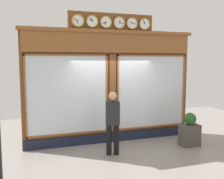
{
  "coord_description": "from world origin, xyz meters",
  "views": [
    {
      "loc": [
        2.49,
        7.38,
        2.5
      ],
      "look_at": [
        0.0,
        0.0,
        1.63
      ],
      "focal_mm": 41.39,
      "sensor_mm": 36.0,
      "label": 1
    }
  ],
  "objects": [
    {
      "name": "shop_facade",
      "position": [
        0.0,
        -0.12,
        1.74
      ],
      "size": [
        5.37,
        0.42,
        3.89
      ],
      "color": "brown",
      "rests_on": "ground_plane"
    },
    {
      "name": "pedestrian",
      "position": [
        0.34,
        1.07,
        0.93
      ],
      "size": [
        0.4,
        0.3,
        1.69
      ],
      "color": "black",
      "rests_on": "ground_plane"
    },
    {
      "name": "planter_box",
      "position": [
        -2.04,
        1.1,
        0.32
      ],
      "size": [
        0.56,
        0.36,
        0.63
      ],
      "primitive_type": "cube",
      "color": "#4C4742",
      "rests_on": "ground_plane"
    },
    {
      "name": "planter_shrub",
      "position": [
        -2.04,
        1.1,
        0.81
      ],
      "size": [
        0.35,
        0.35,
        0.35
      ],
      "primitive_type": "sphere",
      "color": "#285623",
      "rests_on": "planter_box"
    }
  ]
}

